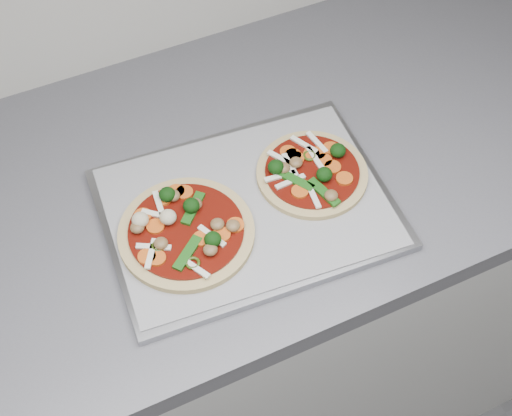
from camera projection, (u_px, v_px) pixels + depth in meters
name	position (u px, v px, depth m)	size (l,w,h in m)	color
baking_tray	(247.00, 209.00, 1.03)	(0.41, 0.30, 0.01)	gray
parchment	(247.00, 206.00, 1.03)	(0.39, 0.28, 0.00)	#A2A2A7
pizza_left	(185.00, 230.00, 0.99)	(0.25, 0.25, 0.03)	tan
pizza_right	(311.00, 172.00, 1.05)	(0.20, 0.20, 0.03)	tan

